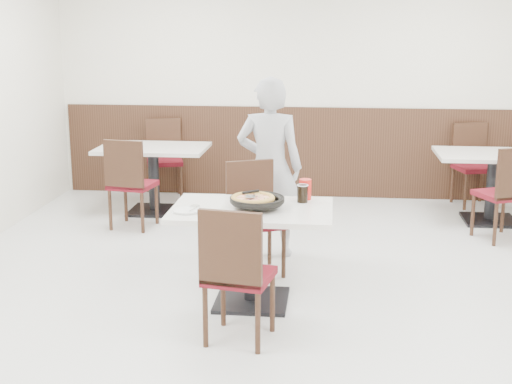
# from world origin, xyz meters

# --- Properties ---
(floor) EXTENTS (7.00, 7.00, 0.00)m
(floor) POSITION_xyz_m (0.00, 0.00, 0.00)
(floor) COLOR #A7A6A2
(floor) RESTS_ON ground
(wall_back) EXTENTS (6.00, 0.04, 2.80)m
(wall_back) POSITION_xyz_m (0.00, 3.50, 1.40)
(wall_back) COLOR silver
(wall_back) RESTS_ON floor
(wall_front) EXTENTS (6.00, 0.04, 2.80)m
(wall_front) POSITION_xyz_m (0.00, -3.50, 1.40)
(wall_front) COLOR silver
(wall_front) RESTS_ON floor
(wainscot_back) EXTENTS (5.90, 0.03, 1.10)m
(wainscot_back) POSITION_xyz_m (0.00, 3.48, 0.55)
(wainscot_back) COLOR black
(wainscot_back) RESTS_ON floor
(main_table) EXTENTS (1.26, 0.90, 0.75)m
(main_table) POSITION_xyz_m (-0.24, -0.01, 0.38)
(main_table) COLOR silver
(main_table) RESTS_ON floor
(chair_near) EXTENTS (0.49, 0.49, 0.95)m
(chair_near) POSITION_xyz_m (-0.25, -0.67, 0.47)
(chair_near) COLOR black
(chair_near) RESTS_ON floor
(chair_far) EXTENTS (0.56, 0.56, 0.95)m
(chair_far) POSITION_xyz_m (-0.27, 0.65, 0.47)
(chair_far) COLOR black
(chair_far) RESTS_ON floor
(trivet) EXTENTS (0.13, 0.13, 0.04)m
(trivet) POSITION_xyz_m (-0.23, 0.03, 0.77)
(trivet) COLOR black
(trivet) RESTS_ON main_table
(pizza_pan) EXTENTS (0.40, 0.40, 0.01)m
(pizza_pan) POSITION_xyz_m (-0.20, -0.03, 0.79)
(pizza_pan) COLOR black
(pizza_pan) RESTS_ON trivet
(pizza) EXTENTS (0.33, 0.33, 0.02)m
(pizza) POSITION_xyz_m (-0.23, -0.02, 0.81)
(pizza) COLOR gold
(pizza) RESTS_ON pizza_pan
(pizza_server) EXTENTS (0.08, 0.09, 0.00)m
(pizza_server) POSITION_xyz_m (-0.25, -0.03, 0.84)
(pizza_server) COLOR silver
(pizza_server) RESTS_ON pizza
(napkin) EXTENTS (0.17, 0.17, 0.00)m
(napkin) POSITION_xyz_m (-0.72, -0.14, 0.75)
(napkin) COLOR white
(napkin) RESTS_ON main_table
(side_plate) EXTENTS (0.21, 0.21, 0.01)m
(side_plate) POSITION_xyz_m (-0.70, -0.17, 0.76)
(side_plate) COLOR silver
(side_plate) RESTS_ON napkin
(fork) EXTENTS (0.06, 0.15, 0.00)m
(fork) POSITION_xyz_m (-0.65, -0.14, 0.77)
(fork) COLOR silver
(fork) RESTS_ON side_plate
(cola_glass) EXTENTS (0.09, 0.09, 0.13)m
(cola_glass) POSITION_xyz_m (0.13, 0.21, 0.81)
(cola_glass) COLOR black
(cola_glass) RESTS_ON main_table
(red_cup) EXTENTS (0.10, 0.10, 0.16)m
(red_cup) POSITION_xyz_m (0.15, 0.31, 0.83)
(red_cup) COLOR red
(red_cup) RESTS_ON main_table
(diner_person) EXTENTS (0.61, 0.42, 1.64)m
(diner_person) POSITION_xyz_m (-0.21, 1.18, 0.82)
(diner_person) COLOR #ACADB1
(diner_person) RESTS_ON floor
(bg_table_left) EXTENTS (1.28, 0.93, 0.75)m
(bg_table_left) POSITION_xyz_m (-1.64, 2.54, 0.38)
(bg_table_left) COLOR silver
(bg_table_left) RESTS_ON floor
(bg_chair_left_near) EXTENTS (0.48, 0.48, 0.95)m
(bg_chair_left_near) POSITION_xyz_m (-1.70, 1.91, 0.47)
(bg_chair_left_near) COLOR black
(bg_chair_left_near) RESTS_ON floor
(bg_chair_left_far) EXTENTS (0.52, 0.52, 0.95)m
(bg_chair_left_far) POSITION_xyz_m (-1.67, 3.19, 0.47)
(bg_chair_left_far) COLOR black
(bg_chair_left_far) RESTS_ON floor
(bg_table_right) EXTENTS (1.25, 0.88, 0.75)m
(bg_table_right) POSITION_xyz_m (2.06, 2.53, 0.38)
(bg_table_right) COLOR silver
(bg_table_right) RESTS_ON floor
(bg_chair_right_near) EXTENTS (0.56, 0.56, 0.95)m
(bg_chair_right_near) POSITION_xyz_m (2.01, 1.89, 0.47)
(bg_chair_right_near) COLOR black
(bg_chair_right_near) RESTS_ON floor
(bg_chair_right_far) EXTENTS (0.51, 0.51, 0.95)m
(bg_chair_right_far) POSITION_xyz_m (2.00, 3.21, 0.47)
(bg_chair_right_far) COLOR black
(bg_chair_right_far) RESTS_ON floor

